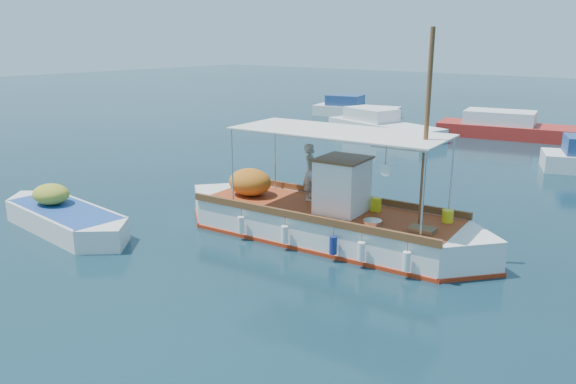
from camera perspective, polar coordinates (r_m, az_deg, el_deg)
The scene contains 6 objects.
ground at distance 17.19m, azimuth 1.29°, elevation -4.81°, with size 160.00×160.00×0.00m, color black.
fishing_caique at distance 17.12m, azimuth 3.68°, elevation -2.92°, with size 10.48×3.56×6.42m.
dinghy at distance 19.35m, azimuth -21.79°, elevation -2.59°, with size 6.36×2.08×1.56m.
bg_boat_nw at distance 35.90m, azimuth 9.46°, elevation 6.52°, with size 8.34×4.51×1.80m.
bg_boat_n at distance 37.05m, azimuth 22.44°, elevation 5.83°, with size 10.46×4.67×1.80m.
bg_boat_far_w at distance 44.32m, azimuth 6.73°, elevation 8.30°, with size 6.86×3.59×1.80m.
Camera 1 is at (9.74, -12.84, 5.96)m, focal length 35.00 mm.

